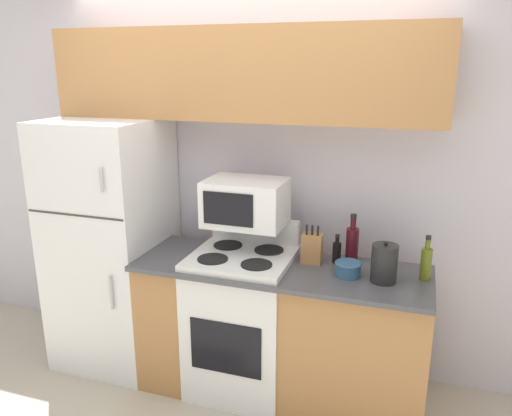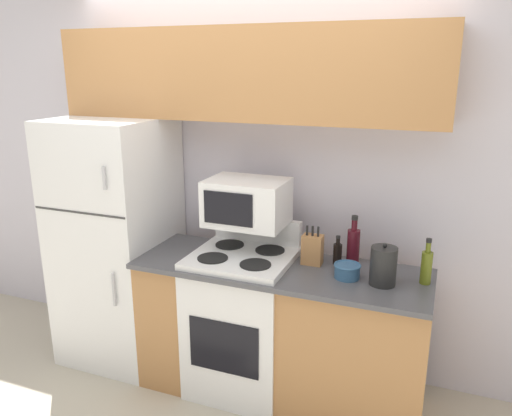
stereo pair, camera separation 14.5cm
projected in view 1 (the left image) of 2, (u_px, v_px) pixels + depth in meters
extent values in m
plane|color=beige|center=(212.00, 407.00, 3.09)|extent=(12.00, 12.00, 0.00)
cube|color=silver|center=(250.00, 181.00, 3.41)|extent=(8.00, 0.05, 2.55)
cube|color=#B27A47|center=(280.00, 332.00, 3.12)|extent=(1.76, 0.57, 0.85)
cube|color=#4C4C51|center=(280.00, 268.00, 2.98)|extent=(1.76, 0.61, 0.03)
cube|color=white|center=(112.00, 244.00, 3.44)|extent=(0.70, 0.70, 1.71)
cube|color=#383838|center=(75.00, 215.00, 3.04)|extent=(0.68, 0.01, 0.01)
cylinder|color=#B7B7BC|center=(101.00, 180.00, 2.88)|extent=(0.02, 0.02, 0.14)
cylinder|color=#B7B7BC|center=(111.00, 293.00, 3.08)|extent=(0.02, 0.02, 0.22)
cube|color=#B27A47|center=(240.00, 74.00, 3.04)|extent=(2.46, 0.31, 0.56)
cube|color=white|center=(242.00, 322.00, 3.17)|extent=(0.61, 0.57, 0.92)
cube|color=black|center=(225.00, 348.00, 2.92)|extent=(0.44, 0.01, 0.33)
cube|color=#2D2D2D|center=(241.00, 256.00, 3.05)|extent=(0.59, 0.54, 0.01)
cube|color=white|center=(255.00, 229.00, 3.27)|extent=(0.59, 0.06, 0.16)
cylinder|color=black|center=(213.00, 259.00, 2.97)|extent=(0.18, 0.18, 0.01)
cylinder|color=black|center=(256.00, 264.00, 2.89)|extent=(0.18, 0.18, 0.01)
cylinder|color=black|center=(228.00, 245.00, 3.20)|extent=(0.18, 0.18, 0.01)
cylinder|color=black|center=(269.00, 250.00, 3.12)|extent=(0.18, 0.18, 0.01)
cube|color=white|center=(246.00, 202.00, 3.06)|extent=(0.48, 0.35, 0.28)
cube|color=black|center=(228.00, 209.00, 2.91)|extent=(0.31, 0.01, 0.20)
cube|color=#B27A47|center=(312.00, 249.00, 3.00)|extent=(0.12, 0.08, 0.18)
cylinder|color=black|center=(307.00, 230.00, 2.97)|extent=(0.01, 0.01, 0.06)
cylinder|color=black|center=(312.00, 230.00, 2.96)|extent=(0.01, 0.01, 0.06)
cylinder|color=black|center=(318.00, 231.00, 2.95)|extent=(0.01, 0.01, 0.06)
cylinder|color=#335B84|center=(348.00, 270.00, 2.83)|extent=(0.14, 0.14, 0.08)
torus|color=#335B84|center=(348.00, 263.00, 2.82)|extent=(0.15, 0.15, 0.01)
cylinder|color=black|center=(337.00, 253.00, 3.01)|extent=(0.05, 0.05, 0.13)
cylinder|color=black|center=(337.00, 240.00, 2.99)|extent=(0.02, 0.02, 0.04)
cylinder|color=black|center=(338.00, 236.00, 2.98)|extent=(0.03, 0.03, 0.01)
cylinder|color=#5B6619|center=(426.00, 264.00, 2.76)|extent=(0.06, 0.06, 0.18)
cylinder|color=#5B6619|center=(428.00, 244.00, 2.73)|extent=(0.03, 0.03, 0.06)
cylinder|color=black|center=(429.00, 238.00, 2.72)|extent=(0.03, 0.03, 0.02)
cylinder|color=#470F19|center=(352.00, 245.00, 3.02)|extent=(0.08, 0.08, 0.21)
cylinder|color=#470F19|center=(353.00, 223.00, 2.98)|extent=(0.03, 0.03, 0.07)
cylinder|color=black|center=(354.00, 216.00, 2.97)|extent=(0.04, 0.04, 0.02)
cylinder|color=black|center=(384.00, 263.00, 2.74)|extent=(0.14, 0.14, 0.21)
sphere|color=black|center=(386.00, 243.00, 2.71)|extent=(0.02, 0.02, 0.02)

